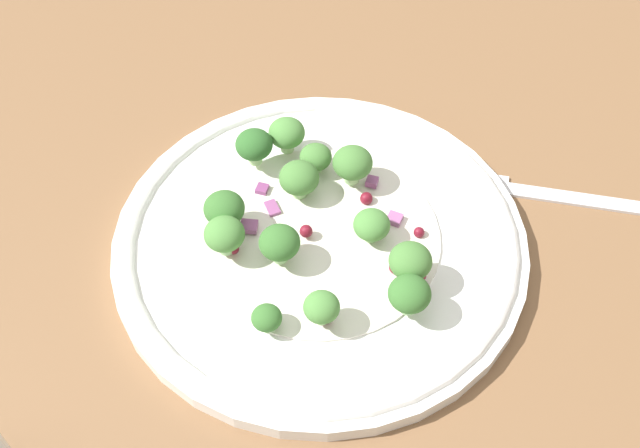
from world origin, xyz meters
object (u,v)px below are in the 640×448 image
(broccoli_floret_0, at_px, (279,243))
(broccoli_floret_1, at_px, (224,235))
(plate, at_px, (320,241))
(broccoli_floret_2, at_px, (254,145))
(fork, at_px, (569,197))

(broccoli_floret_0, bearing_deg, broccoli_floret_1, -79.45)
(plate, bearing_deg, broccoli_floret_2, -123.27)
(broccoli_floret_2, bearing_deg, broccoli_floret_0, 34.26)
(plate, height_order, broccoli_floret_2, broccoli_floret_2)
(plate, height_order, fork, plate)
(plate, relative_size, broccoli_floret_0, 10.33)
(broccoli_floret_0, distance_m, broccoli_floret_1, 0.04)
(plate, height_order, broccoli_floret_1, broccoli_floret_1)
(broccoli_floret_1, bearing_deg, plate, 124.31)
(broccoli_floret_0, bearing_deg, broccoli_floret_2, -145.74)
(plate, height_order, broccoli_floret_0, broccoli_floret_0)
(broccoli_floret_2, height_order, fork, broccoli_floret_2)
(broccoli_floret_1, bearing_deg, broccoli_floret_2, -170.05)
(broccoli_floret_0, distance_m, broccoli_floret_2, 0.09)
(fork, bearing_deg, plate, -55.43)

